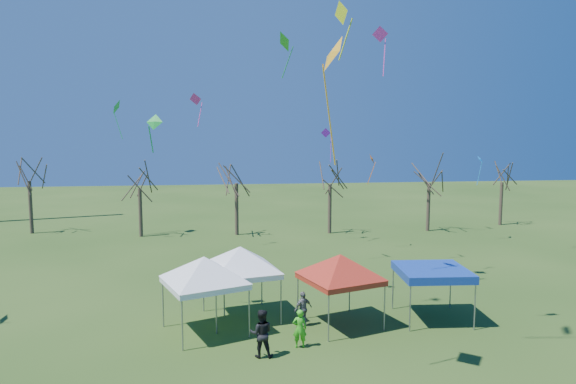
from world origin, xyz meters
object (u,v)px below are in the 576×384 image
object	(u,v)px
tree_3	(330,167)
tent_white_mid	(240,251)
person_green	(300,328)
tent_red	(340,259)
person_dark	(261,333)
tent_white_west	(204,262)
tent_blue	(432,272)
tree_5	(503,167)
tree_0	(28,162)
tree_4	(430,166)
tree_2	(236,165)
person_grey	(303,309)
tree_1	(139,171)

from	to	relation	value
tree_3	tent_white_mid	size ratio (longest dim) A/B	1.72
person_green	tent_red	bearing A→B (deg)	-132.29
tree_3	person_dark	bearing A→B (deg)	-107.90
tree_3	tent_white_west	xyz separation A→B (m)	(-10.48, -22.18, -2.79)
tent_blue	tree_5	bearing A→B (deg)	54.27
tree_0	tent_white_west	world-z (taller)	tree_0
tree_4	tent_blue	bearing A→B (deg)	-112.05
tree_0	tree_5	bearing A→B (deg)	-1.69
tree_0	tree_2	distance (m)	18.72
person_green	person_dark	bearing A→B (deg)	25.59
person_dark	person_grey	size ratio (longest dim) A/B	1.19
tree_2	person_green	bearing A→B (deg)	-85.47
tree_1	tent_red	distance (m)	26.14
tent_red	person_dark	world-z (taller)	tent_red
tent_white_west	tent_white_mid	size ratio (longest dim) A/B	0.94
tree_2	tree_1	bearing A→B (deg)	178.15
tree_2	tent_red	world-z (taller)	tree_2
tent_white_mid	person_dark	distance (m)	5.17
tree_1	tent_blue	distance (m)	28.59
person_green	tree_4	bearing A→B (deg)	-120.39
tree_1	tent_red	size ratio (longest dim) A/B	1.77
tent_white_west	person_dark	world-z (taller)	tent_white_west
tree_2	person_grey	world-z (taller)	tree_2
person_dark	tree_1	bearing A→B (deg)	-64.55
tree_5	person_grey	xyz separation A→B (m)	(-23.60, -24.04, -4.90)
tree_4	tent_white_mid	world-z (taller)	tree_4
tent_red	person_grey	xyz separation A→B (m)	(-1.75, 0.11, -2.37)
tent_white_west	person_green	bearing A→B (deg)	-29.03
tent_white_mid	tent_blue	world-z (taller)	tent_white_mid
tree_1	tree_5	world-z (taller)	tree_1
tree_5	person_grey	distance (m)	34.04
tree_5	tent_white_west	xyz separation A→B (m)	(-28.17, -24.20, -2.44)
tree_4	tent_blue	size ratio (longest dim) A/B	2.27
tree_3	tent_white_west	size ratio (longest dim) A/B	1.84
tree_1	tent_white_mid	distance (m)	22.79
tree_2	tree_0	bearing A→B (deg)	170.76
tree_2	tree_3	world-z (taller)	tree_2
person_grey	person_dark	bearing A→B (deg)	26.88
tree_5	tent_blue	bearing A→B (deg)	-125.73
tree_3	tent_blue	distance (m)	22.24
tree_2	tree_5	distance (m)	26.15
person_green	person_grey	bearing A→B (deg)	-99.90
person_dark	person_grey	world-z (taller)	person_dark
tree_4	tent_white_mid	xyz separation A→B (m)	(-18.11, -20.55, -2.71)
person_grey	tent_white_mid	bearing A→B (deg)	-54.17
tree_3	tent_blue	size ratio (longest dim) A/B	2.28
tree_3	tree_5	xyz separation A→B (m)	(17.69, 2.02, -0.35)
tree_0	tree_1	xyz separation A→B (m)	(10.08, -2.73, -0.70)
tent_red	person_green	world-z (taller)	tent_red
tree_4	tent_white_west	bearing A→B (deg)	-131.82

